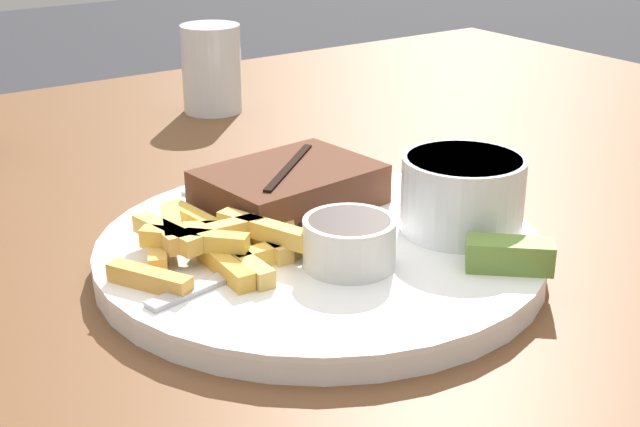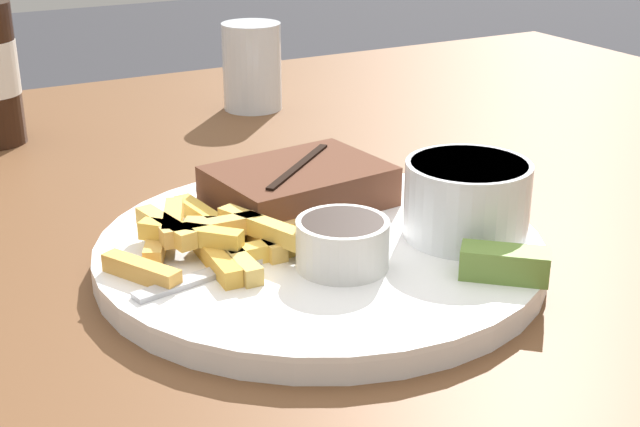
# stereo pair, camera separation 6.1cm
# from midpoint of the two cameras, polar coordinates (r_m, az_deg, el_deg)

# --- Properties ---
(dining_table) EXTENTS (1.44, 1.20, 0.77)m
(dining_table) POSITION_cam_midpoint_polar(r_m,az_deg,el_deg) (0.66, 2.68, -8.86)
(dining_table) COLOR brown
(dining_table) RESTS_ON ground_plane
(dinner_plate) EXTENTS (0.31, 0.31, 0.02)m
(dinner_plate) POSITION_cam_midpoint_polar(r_m,az_deg,el_deg) (0.62, 2.81, -2.54)
(dinner_plate) COLOR white
(dinner_plate) RESTS_ON dining_table
(steak_portion) EXTENTS (0.14, 0.10, 0.03)m
(steak_portion) POSITION_cam_midpoint_polar(r_m,az_deg,el_deg) (0.67, 1.22, 1.71)
(steak_portion) COLOR #512D1E
(steak_portion) RESTS_ON dinner_plate
(fries_pile) EXTENTS (0.14, 0.14, 0.02)m
(fries_pile) POSITION_cam_midpoint_polar(r_m,az_deg,el_deg) (0.60, -3.93, -1.58)
(fries_pile) COLOR #E5BB4D
(fries_pile) RESTS_ON dinner_plate
(coleslaw_cup) EXTENTS (0.09, 0.09, 0.05)m
(coleslaw_cup) POSITION_cam_midpoint_polar(r_m,az_deg,el_deg) (0.63, 12.17, 1.09)
(coleslaw_cup) COLOR white
(coleslaw_cup) RESTS_ON dinner_plate
(dipping_sauce_cup) EXTENTS (0.06, 0.06, 0.03)m
(dipping_sauce_cup) POSITION_cam_midpoint_polar(r_m,az_deg,el_deg) (0.57, 4.50, -1.87)
(dipping_sauce_cup) COLOR silver
(dipping_sauce_cup) RESTS_ON dinner_plate
(pickle_spear) EXTENTS (0.06, 0.05, 0.02)m
(pickle_spear) POSITION_cam_midpoint_polar(r_m,az_deg,el_deg) (0.58, 14.72, -3.19)
(pickle_spear) COLOR olive
(pickle_spear) RESTS_ON dinner_plate
(fork_utensil) EXTENTS (0.13, 0.04, 0.00)m
(fork_utensil) POSITION_cam_midpoint_polar(r_m,az_deg,el_deg) (0.57, -3.34, -3.74)
(fork_utensil) COLOR #B7B7BC
(fork_utensil) RESTS_ON dinner_plate
(knife_utensil) EXTENTS (0.06, 0.16, 0.01)m
(knife_utensil) POSITION_cam_midpoint_polar(r_m,az_deg,el_deg) (0.65, 0.67, -0.33)
(knife_utensil) COLOR #B7B7BC
(knife_utensil) RESTS_ON dinner_plate
(drinking_glass) EXTENTS (0.06, 0.06, 0.10)m
(drinking_glass) POSITION_cam_midpoint_polar(r_m,az_deg,el_deg) (1.00, -2.61, 9.36)
(drinking_glass) COLOR silver
(drinking_glass) RESTS_ON dining_table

